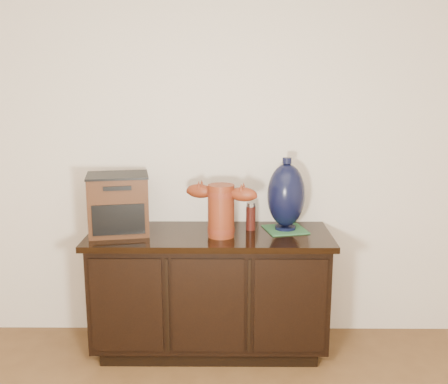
{
  "coord_description": "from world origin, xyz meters",
  "views": [
    {
      "loc": [
        0.11,
        -0.8,
        1.66
      ],
      "look_at": [
        0.09,
        2.18,
        1.02
      ],
      "focal_mm": 42.0,
      "sensor_mm": 36.0,
      "label": 1
    }
  ],
  "objects_px": {
    "terracotta_vessel": "(221,208)",
    "lamp_base": "(286,195)",
    "sideboard": "(210,291)",
    "tv_radio": "(118,204)",
    "spray_can": "(251,216)"
  },
  "relations": [
    {
      "from": "lamp_base",
      "to": "sideboard",
      "type": "bearing_deg",
      "value": -170.6
    },
    {
      "from": "terracotta_vessel",
      "to": "tv_radio",
      "type": "distance_m",
      "value": 0.62
    },
    {
      "from": "lamp_base",
      "to": "tv_radio",
      "type": "bearing_deg",
      "value": -176.09
    },
    {
      "from": "sideboard",
      "to": "spray_can",
      "type": "xyz_separation_m",
      "value": [
        0.25,
        0.08,
        0.45
      ]
    },
    {
      "from": "terracotta_vessel",
      "to": "spray_can",
      "type": "distance_m",
      "value": 0.25
    },
    {
      "from": "sideboard",
      "to": "tv_radio",
      "type": "height_order",
      "value": "tv_radio"
    },
    {
      "from": "tv_radio",
      "to": "lamp_base",
      "type": "bearing_deg",
      "value": -7.01
    },
    {
      "from": "terracotta_vessel",
      "to": "lamp_base",
      "type": "xyz_separation_m",
      "value": [
        0.39,
        0.14,
        0.04
      ]
    },
    {
      "from": "tv_radio",
      "to": "spray_can",
      "type": "bearing_deg",
      "value": -5.54
    },
    {
      "from": "lamp_base",
      "to": "spray_can",
      "type": "height_order",
      "value": "lamp_base"
    },
    {
      "from": "tv_radio",
      "to": "spray_can",
      "type": "relative_size",
      "value": 2.36
    },
    {
      "from": "terracotta_vessel",
      "to": "lamp_base",
      "type": "distance_m",
      "value": 0.42
    },
    {
      "from": "spray_can",
      "to": "sideboard",
      "type": "bearing_deg",
      "value": -161.78
    },
    {
      "from": "lamp_base",
      "to": "spray_can",
      "type": "xyz_separation_m",
      "value": [
        -0.21,
        0.01,
        -0.13
      ]
    },
    {
      "from": "lamp_base",
      "to": "spray_can",
      "type": "distance_m",
      "value": 0.25
    }
  ]
}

